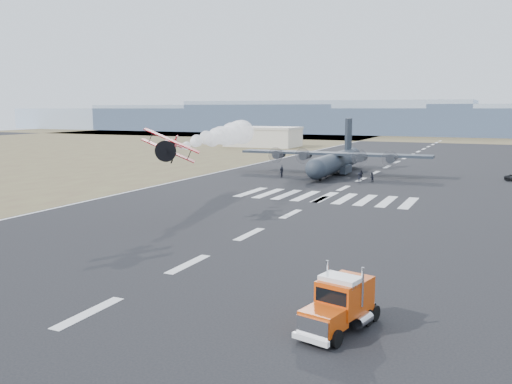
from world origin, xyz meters
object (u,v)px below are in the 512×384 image
Objects in this scene: semi_truck at (341,303)px; crew_c at (359,178)px; crew_g at (282,169)px; hangar_left at (263,136)px; transport_aircraft at (336,160)px; crew_d at (361,175)px; crew_h at (372,177)px; aerobatic_biplane at (169,147)px; crew_f at (315,171)px; crew_e at (317,175)px; crew_b at (281,173)px; crew_a at (326,174)px.

crew_c is (-14.62, 63.52, -0.72)m from semi_truck.
semi_truck is 78.14m from crew_g.
hangar_left is at bearing 128.64° from semi_truck.
transport_aircraft is 23.56× the size of crew_g.
crew_d is (6.90, -7.25, -1.87)m from transport_aircraft.
crew_h is (2.32, -1.78, -0.07)m from crew_d.
hangar_left reaches higher than crew_h.
aerobatic_biplane is (-26.33, 22.02, 7.02)m from semi_truck.
crew_f is (42.04, -70.06, -2.60)m from hangar_left.
crew_c is (52.64, -77.30, -2.52)m from hangar_left.
crew_g is at bearing 143.62° from crew_e.
crew_c is 1.09× the size of crew_f.
crew_g is (35.03, -69.64, -2.61)m from hangar_left.
crew_c is (15.23, -1.12, 0.01)m from crew_b.
aerobatic_biplane is 3.50× the size of crew_c.
semi_truck is 68.08m from crew_e.
transport_aircraft is at bearing -154.71° from crew_g.
crew_b is at bearing 167.89° from crew_c.
transport_aircraft is at bearing 80.14° from crew_d.
hangar_left is 3.30× the size of semi_truck.
crew_f is at bearing 137.72° from crew_c.
crew_a is (-21.49, 66.18, -0.78)m from semi_truck.
crew_a is at bearing -88.46° from transport_aircraft.
crew_c is 1.05× the size of crew_h.
hangar_left is 14.50× the size of crew_h.
crew_f reaches higher than crew_g.
crew_f is (-3.73, 4.59, -0.01)m from crew_a.
crew_e is at bearing 87.45° from crew_b.
crew_c is at bearing -57.30° from transport_aircraft.
hangar_left is at bearing -153.32° from crew_b.
crew_b is at bearing -63.85° from hangar_left.
crew_b is at bearing 176.12° from crew_e.
crew_f is 7.03m from crew_g.
hangar_left is 14.98× the size of crew_a.
crew_c is (7.34, -10.67, -1.90)m from transport_aircraft.
crew_d reaches higher than crew_f.
crew_c is 19.20m from crew_g.
transport_aircraft is at bearing 85.89° from crew_e.
crew_e reaches higher than crew_a.
crew_d is 1.06× the size of crew_e.
crew_a is 0.97× the size of crew_h.
crew_e is 7.05m from crew_f.
crew_c is at bearing -136.05° from crew_d.
crew_f is (-2.68, 6.52, -0.05)m from crew_e.
crew_h is (54.52, -75.67, -2.56)m from hangar_left.
hangar_left is 93.30m from crew_h.
hangar_left is 80.58m from transport_aircraft.
crew_b is at bearing -131.38° from transport_aircraft.
crew_e is 11.92m from crew_g.
aerobatic_biplane reaches higher than crew_h.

